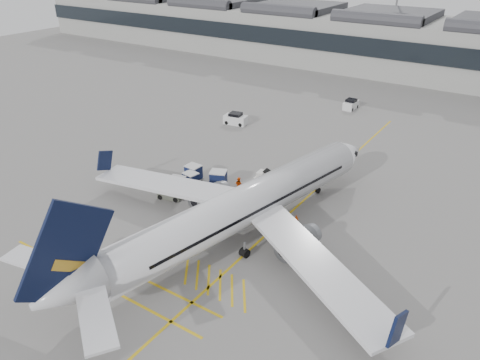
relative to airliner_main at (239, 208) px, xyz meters
The scene contains 16 objects.
ground 8.63m from the airliner_main, behind, with size 220.00×220.00×0.00m, color gray.
terminal 72.68m from the airliner_main, 96.34° to the left, with size 200.00×20.45×12.40m.
apron_markings 10.91m from the airliner_main, 79.04° to the left, with size 0.25×60.00×0.01m, color gold.
airliner_main is the anchor object (origin of this frame).
belt_loader 11.81m from the airliner_main, 106.36° to the left, with size 4.41×1.68×1.79m.
baggage_cart_a 10.68m from the airliner_main, 136.96° to the left, with size 2.42×2.23×2.05m.
baggage_cart_b 13.38m from the airliner_main, 148.00° to the left, with size 1.89×1.59×1.91m.
baggage_cart_c 12.00m from the airliner_main, 152.03° to the left, with size 1.90×1.66×1.76m.
baggage_cart_d 11.52m from the airliner_main, 161.85° to the left, with size 2.11×1.88×1.90m.
ramp_agent_a 5.64m from the airliner_main, 109.87° to the left, with size 0.69×0.45×1.90m, color #F04D0C.
ramp_agent_b 9.41m from the airliner_main, 124.15° to the left, with size 0.88×0.69×1.82m, color #FF5A0D.
pushback_tug 11.13m from the airliner_main, 168.33° to the left, with size 2.91×2.19×1.46m.
safety_cone_nose 19.73m from the airliner_main, 87.63° to the left, with size 0.33×0.33×0.46m, color #F24C0A.
safety_cone_engine 7.25m from the airliner_main, 61.84° to the left, with size 0.41×0.41×0.57m, color #F24C0A.
service_van_left 31.24m from the airliner_main, 124.77° to the left, with size 3.76×2.29×1.81m.
service_van_mid 42.96m from the airliner_main, 97.54° to the left, with size 1.71×3.31×1.69m.
Camera 1 is at (28.92, -31.57, 25.56)m, focal length 35.00 mm.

